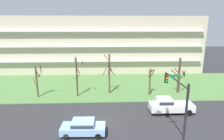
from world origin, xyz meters
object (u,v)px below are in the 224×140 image
at_px(tree_center, 109,73).
at_px(pickup_white_center_left, 169,105).
at_px(tree_left, 77,76).
at_px(tree_far_right, 179,75).
at_px(traffic_signal_mast, 177,103).
at_px(tree_far_left, 37,80).
at_px(sedan_blue_near_left, 83,127).
at_px(tree_right, 150,80).

bearing_deg(tree_center, pickup_white_center_left, -44.49).
distance_m(tree_left, tree_far_right, 16.15).
bearing_deg(tree_far_right, traffic_signal_mast, -112.65).
distance_m(tree_far_left, tree_center, 11.03).
bearing_deg(tree_left, pickup_white_center_left, -26.98).
distance_m(sedan_blue_near_left, traffic_signal_mast, 9.40).
distance_m(tree_far_left, sedan_blue_near_left, 13.39).
relative_size(tree_far_left, pickup_white_center_left, 0.97).
bearing_deg(sedan_blue_near_left, tree_center, 77.88).
distance_m(tree_right, sedan_blue_near_left, 14.30).
xyz_separation_m(tree_center, pickup_white_center_left, (7.37, -7.24, -2.44)).
xyz_separation_m(tree_left, sedan_blue_near_left, (1.99, -10.75, -2.41)).
height_order(tree_center, pickup_white_center_left, tree_center).
height_order(tree_left, tree_center, tree_center).
bearing_deg(pickup_white_center_left, tree_right, -80.30).
height_order(tree_far_left, tree_center, tree_center).
bearing_deg(tree_left, traffic_signal_mast, -53.56).
xyz_separation_m(tree_right, tree_far_right, (4.86, 0.70, 0.56)).
bearing_deg(tree_right, sedan_blue_near_left, -130.83).
distance_m(tree_left, pickup_white_center_left, 13.96).
relative_size(sedan_blue_near_left, pickup_white_center_left, 0.82).
height_order(tree_far_left, tree_right, tree_far_left).
bearing_deg(tree_left, tree_center, 11.37).
relative_size(tree_center, traffic_signal_mast, 0.97).
distance_m(sedan_blue_near_left, pickup_white_center_left, 11.23).
height_order(tree_left, tree_right, tree_left).
bearing_deg(tree_far_right, tree_left, -177.50).
relative_size(tree_far_left, tree_left, 0.84).
xyz_separation_m(sedan_blue_near_left, traffic_signal_mast, (8.13, -2.95, 3.68)).
bearing_deg(traffic_signal_mast, sedan_blue_near_left, 160.04).
bearing_deg(sedan_blue_near_left, tree_far_right, 40.86).
relative_size(tree_center, pickup_white_center_left, 1.20).
bearing_deg(traffic_signal_mast, tree_far_right, 67.35).
height_order(tree_far_right, pickup_white_center_left, tree_far_right).
height_order(sedan_blue_near_left, pickup_white_center_left, pickup_white_center_left).
relative_size(tree_far_left, traffic_signal_mast, 0.79).
bearing_deg(tree_far_left, pickup_white_center_left, -18.35).
distance_m(tree_right, pickup_white_center_left, 6.49).
bearing_deg(tree_right, tree_center, 171.19).
bearing_deg(tree_center, tree_far_left, -173.91).
height_order(tree_right, traffic_signal_mast, traffic_signal_mast).
bearing_deg(tree_right, pickup_white_center_left, -80.92).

